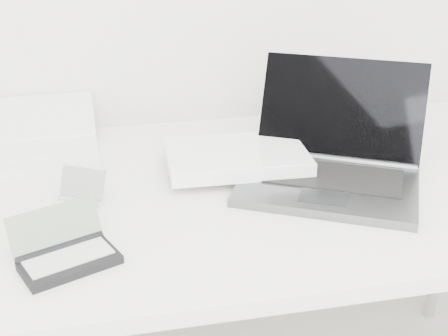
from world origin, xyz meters
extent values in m
cube|color=white|center=(0.00, 1.55, 0.71)|extent=(1.60, 0.80, 0.03)
cylinder|color=silver|center=(0.75, 1.90, 0.35)|extent=(0.04, 0.04, 0.70)
cube|color=#55575A|center=(0.18, 1.48, 0.74)|extent=(0.43, 0.39, 0.02)
cube|color=black|center=(0.20, 1.51, 0.75)|extent=(0.32, 0.26, 0.00)
cube|color=black|center=(0.26, 1.63, 0.85)|extent=(0.37, 0.26, 0.21)
cylinder|color=#55575A|center=(0.24, 1.59, 0.75)|extent=(0.32, 0.18, 0.02)
cube|color=#333437|center=(0.15, 1.42, 0.75)|extent=(0.11, 0.10, 0.00)
cube|color=white|center=(0.02, 1.61, 0.76)|extent=(0.31, 0.21, 0.03)
cube|color=white|center=(0.02, 1.61, 0.78)|extent=(0.30, 0.21, 0.00)
cube|color=white|center=(-0.40, 1.76, 0.74)|extent=(0.25, 0.18, 0.02)
cube|color=silver|center=(-0.40, 1.78, 0.75)|extent=(0.22, 0.11, 0.00)
cube|color=white|center=(-0.40, 1.92, 0.78)|extent=(0.25, 0.15, 0.07)
cylinder|color=white|center=(-0.40, 1.85, 0.75)|extent=(0.25, 0.02, 0.02)
cube|color=white|center=(-0.33, 1.49, 0.74)|extent=(0.11, 0.11, 0.01)
cube|color=silver|center=(-0.33, 1.49, 0.74)|extent=(0.08, 0.07, 0.00)
cube|color=#9AA89A|center=(-0.31, 1.53, 0.77)|extent=(0.09, 0.07, 0.06)
cylinder|color=white|center=(-0.32, 1.52, 0.74)|extent=(0.09, 0.06, 0.01)
cube|color=black|center=(-0.33, 1.31, 0.74)|extent=(0.18, 0.14, 0.01)
cube|color=#ADADAD|center=(-0.34, 1.31, 0.75)|extent=(0.15, 0.11, 0.00)
cube|color=gray|center=(-0.36, 1.36, 0.78)|extent=(0.16, 0.09, 0.07)
cylinder|color=black|center=(-0.35, 1.35, 0.74)|extent=(0.15, 0.07, 0.02)
camera|label=1|loc=(-0.27, 0.40, 1.31)|focal=50.00mm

